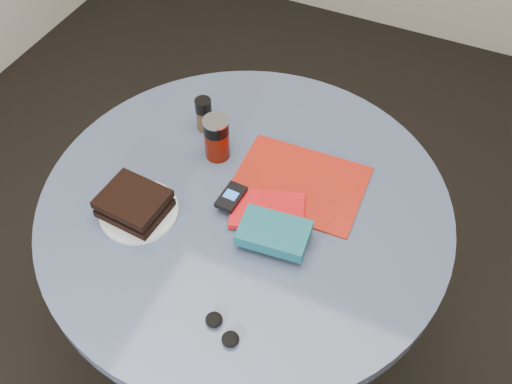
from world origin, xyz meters
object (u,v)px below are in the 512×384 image
at_px(table, 246,240).
at_px(magazine, 299,183).
at_px(novel, 274,233).
at_px(pepper_grinder, 204,114).
at_px(plate, 139,211).
at_px(headphones, 222,329).
at_px(red_book, 267,211).
at_px(soda_can, 217,138).
at_px(sandwich, 134,203).
at_px(mp3_player, 231,197).

height_order(table, magazine, magazine).
bearing_deg(novel, pepper_grinder, 134.36).
bearing_deg(magazine, plate, -144.28).
xyz_separation_m(magazine, novel, (0.01, -0.19, 0.03)).
bearing_deg(headphones, plate, 149.25).
bearing_deg(red_book, novel, -74.33).
xyz_separation_m(soda_can, novel, (0.24, -0.19, -0.03)).
distance_m(table, novel, 0.24).
bearing_deg(headphones, soda_can, 118.28).
bearing_deg(plate, headphones, -30.75).
bearing_deg(novel, plate, -175.85).
xyz_separation_m(table, plate, (-0.21, -0.14, 0.17)).
relative_size(table, headphones, 10.23).
xyz_separation_m(table, red_book, (0.07, -0.01, 0.18)).
bearing_deg(sandwich, novel, 10.61).
relative_size(novel, mp3_player, 1.85).
bearing_deg(sandwich, headphones, -29.80).
bearing_deg(pepper_grinder, table, -41.72).
bearing_deg(mp3_player, novel, -23.31).
xyz_separation_m(table, headphones, (0.11, -0.33, 0.17)).
xyz_separation_m(magazine, headphones, (0.01, -0.43, 0.01)).
height_order(red_book, mp3_player, mp3_player).
xyz_separation_m(pepper_grinder, novel, (0.32, -0.26, -0.02)).
bearing_deg(table, soda_can, 139.59).
bearing_deg(magazine, soda_can, 176.58).
distance_m(sandwich, soda_can, 0.27).
bearing_deg(table, mp3_player, -140.92).
height_order(sandwich, pepper_grinder, pepper_grinder).
bearing_deg(red_book, sandwich, -174.45).
bearing_deg(mp3_player, pepper_grinder, 131.41).
relative_size(red_book, headphones, 1.76).
relative_size(magazine, red_book, 1.83).
distance_m(soda_can, headphones, 0.50).
relative_size(pepper_grinder, headphones, 1.01).
xyz_separation_m(plate, pepper_grinder, (0.01, 0.32, 0.04)).
distance_m(sandwich, mp3_player, 0.23).
xyz_separation_m(sandwich, red_book, (0.28, 0.13, -0.03)).
xyz_separation_m(plate, soda_can, (0.08, 0.25, 0.06)).
bearing_deg(headphones, sandwich, 150.20).
bearing_deg(sandwich, pepper_grinder, 87.99).
bearing_deg(magazine, headphones, -91.49).
xyz_separation_m(mp3_player, headphones, (0.13, -0.31, -0.02)).
bearing_deg(soda_can, magazine, -1.05).
bearing_deg(headphones, table, 107.88).
height_order(plate, mp3_player, mp3_player).
xyz_separation_m(novel, mp3_player, (-0.14, 0.06, -0.01)).
relative_size(soda_can, mp3_player, 1.44).
relative_size(table, magazine, 3.16).
relative_size(sandwich, magazine, 0.49).
height_order(pepper_grinder, mp3_player, pepper_grinder).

